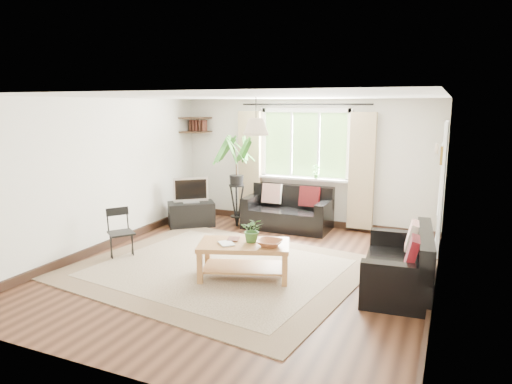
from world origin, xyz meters
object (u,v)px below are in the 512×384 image
at_px(sofa_right, 398,261).
at_px(tv_stand, 191,214).
at_px(sofa_back, 287,209).
at_px(palm_stand, 237,181).
at_px(coffee_table, 244,260).
at_px(folding_chair, 121,234).

relative_size(sofa_right, tv_stand, 1.83).
distance_m(sofa_back, palm_stand, 1.09).
bearing_deg(tv_stand, palm_stand, -17.13).
height_order(coffee_table, tv_stand, coffee_table).
bearing_deg(sofa_right, palm_stand, -126.13).
relative_size(sofa_back, tv_stand, 1.86).
bearing_deg(sofa_back, sofa_right, -43.73).
height_order(sofa_right, folding_chair, folding_chair).
relative_size(tv_stand, folding_chair, 1.14).
bearing_deg(coffee_table, sofa_back, 96.81).
bearing_deg(coffee_table, palm_stand, 117.99).
distance_m(tv_stand, folding_chair, 2.03).
xyz_separation_m(sofa_back, tv_stand, (-1.76, -0.54, -0.14)).
bearing_deg(palm_stand, tv_stand, -158.34).
height_order(tv_stand, palm_stand, palm_stand).
bearing_deg(coffee_table, sofa_right, 12.66).
xyz_separation_m(sofa_back, palm_stand, (-0.94, -0.22, 0.50)).
bearing_deg(folding_chair, coffee_table, -53.85).
xyz_separation_m(sofa_right, folding_chair, (-3.98, -0.43, 0.01)).
height_order(tv_stand, folding_chair, folding_chair).
xyz_separation_m(tv_stand, folding_chair, (0.01, -2.02, 0.14)).
bearing_deg(palm_stand, sofa_back, 13.19).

